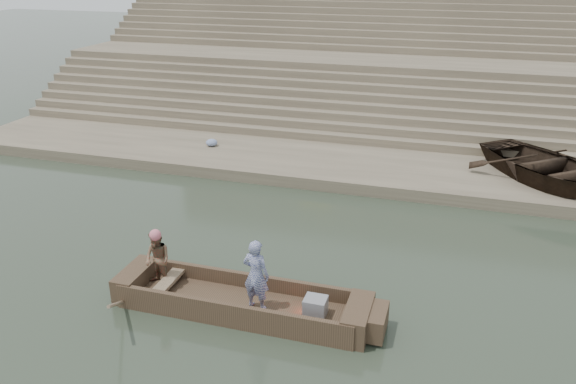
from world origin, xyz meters
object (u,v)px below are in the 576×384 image
at_px(main_rowboat, 241,306).
at_px(standing_man, 256,275).
at_px(rowing_man, 158,259).
at_px(beached_rowboat, 547,166).
at_px(television, 315,307).

relative_size(main_rowboat, standing_man, 3.13).
bearing_deg(rowing_man, beached_rowboat, 68.27).
xyz_separation_m(main_rowboat, standing_man, (0.41, -0.11, 0.91)).
bearing_deg(main_rowboat, rowing_man, 176.93).
xyz_separation_m(standing_man, television, (1.24, 0.11, -0.60)).
bearing_deg(standing_man, rowing_man, 2.84).
distance_m(rowing_man, television, 3.68).
bearing_deg(television, main_rowboat, 180.00).
distance_m(main_rowboat, beached_rowboat, 11.48).
xyz_separation_m(rowing_man, beached_rowboat, (8.95, 8.99, 0.03)).
bearing_deg(beached_rowboat, rowing_man, -174.16).
height_order(main_rowboat, standing_man, standing_man).
height_order(television, beached_rowboat, beached_rowboat).
xyz_separation_m(main_rowboat, rowing_man, (-2.00, 0.11, 0.77)).
xyz_separation_m(main_rowboat, television, (1.65, 0.00, 0.31)).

